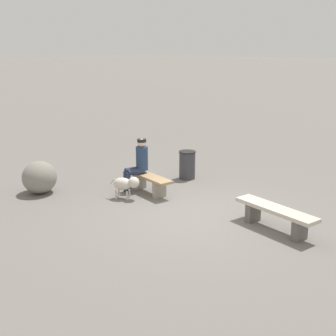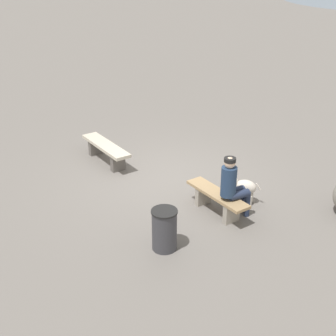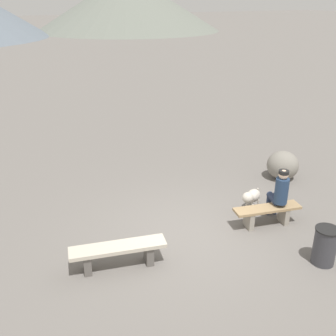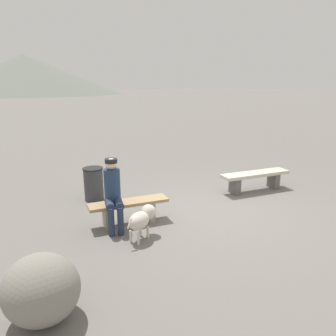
{
  "view_description": "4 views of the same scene",
  "coord_description": "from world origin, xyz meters",
  "px_view_note": "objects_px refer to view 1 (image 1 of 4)",
  "views": [
    {
      "loc": [
        -5.69,
        7.23,
        3.53
      ],
      "look_at": [
        1.66,
        -1.02,
        0.52
      ],
      "focal_mm": 48.9,
      "sensor_mm": 36.0,
      "label": 1
    },
    {
      "loc": [
        6.4,
        -6.67,
        4.65
      ],
      "look_at": [
        0.9,
        -0.92,
        0.88
      ],
      "focal_mm": 48.47,
      "sensor_mm": 36.0,
      "label": 2
    },
    {
      "loc": [
        -3.6,
        -6.33,
        4.72
      ],
      "look_at": [
        0.31,
        1.62,
        0.87
      ],
      "focal_mm": 42.62,
      "sensor_mm": 36.0,
      "label": 3
    },
    {
      "loc": [
        4.25,
        4.69,
        2.62
      ],
      "look_at": [
        0.57,
        -0.82,
        0.82
      ],
      "focal_mm": 34.1,
      "sensor_mm": 36.0,
      "label": 4
    }
  ],
  "objects_px": {
    "bench_left": "(276,214)",
    "seated_person": "(138,162)",
    "bench_right": "(149,181)",
    "trash_bin": "(187,165)",
    "dog": "(126,184)",
    "boulder": "(39,177)"
  },
  "relations": [
    {
      "from": "bench_right",
      "to": "boulder",
      "type": "xyz_separation_m",
      "value": [
        1.98,
        1.78,
        0.09
      ]
    },
    {
      "from": "bench_left",
      "to": "boulder",
      "type": "xyz_separation_m",
      "value": [
        5.43,
        1.74,
        0.06
      ]
    },
    {
      "from": "dog",
      "to": "boulder",
      "type": "relative_size",
      "value": 0.78
    },
    {
      "from": "bench_left",
      "to": "seated_person",
      "type": "relative_size",
      "value": 1.41
    },
    {
      "from": "bench_left",
      "to": "dog",
      "type": "distance_m",
      "value": 3.6
    },
    {
      "from": "dog",
      "to": "boulder",
      "type": "distance_m",
      "value": 2.19
    },
    {
      "from": "bench_left",
      "to": "bench_right",
      "type": "distance_m",
      "value": 3.45
    },
    {
      "from": "seated_person",
      "to": "boulder",
      "type": "xyz_separation_m",
      "value": [
        1.66,
        1.74,
        -0.34
      ]
    },
    {
      "from": "trash_bin",
      "to": "boulder",
      "type": "relative_size",
      "value": 0.87
    },
    {
      "from": "dog",
      "to": "boulder",
      "type": "xyz_separation_m",
      "value": [
        1.89,
        1.1,
        0.02
      ]
    },
    {
      "from": "bench_right",
      "to": "boulder",
      "type": "distance_m",
      "value": 2.66
    },
    {
      "from": "seated_person",
      "to": "boulder",
      "type": "distance_m",
      "value": 2.43
    },
    {
      "from": "bench_left",
      "to": "seated_person",
      "type": "distance_m",
      "value": 3.79
    },
    {
      "from": "bench_right",
      "to": "seated_person",
      "type": "relative_size",
      "value": 1.19
    },
    {
      "from": "bench_left",
      "to": "boulder",
      "type": "height_order",
      "value": "boulder"
    },
    {
      "from": "bench_left",
      "to": "bench_right",
      "type": "relative_size",
      "value": 1.19
    },
    {
      "from": "bench_right",
      "to": "trash_bin",
      "type": "bearing_deg",
      "value": -75.37
    },
    {
      "from": "bench_right",
      "to": "dog",
      "type": "relative_size",
      "value": 2.28
    },
    {
      "from": "boulder",
      "to": "seated_person",
      "type": "bearing_deg",
      "value": -133.59
    },
    {
      "from": "bench_left",
      "to": "bench_right",
      "type": "xyz_separation_m",
      "value": [
        3.45,
        -0.04,
        -0.03
      ]
    },
    {
      "from": "boulder",
      "to": "dog",
      "type": "bearing_deg",
      "value": -149.86
    },
    {
      "from": "bench_left",
      "to": "trash_bin",
      "type": "distance_m",
      "value": 3.89
    }
  ]
}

